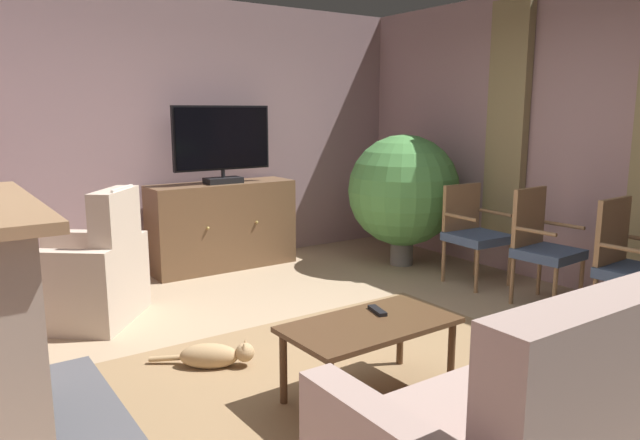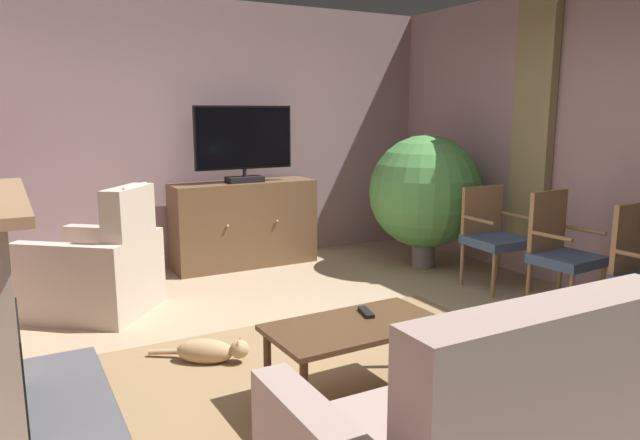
% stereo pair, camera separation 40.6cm
% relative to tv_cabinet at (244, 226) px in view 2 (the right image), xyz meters
% --- Properties ---
extents(ground_plane, '(5.64, 6.18, 0.04)m').
position_rel_tv_cabinet_xyz_m(ground_plane, '(-0.16, -2.49, -0.45)').
color(ground_plane, tan).
extents(wall_back, '(5.64, 0.10, 2.78)m').
position_rel_tv_cabinet_xyz_m(wall_back, '(-0.16, 0.35, 0.96)').
color(wall_back, gray).
rests_on(wall_back, ground_plane).
extents(wall_right_with_window, '(0.10, 6.18, 2.78)m').
position_rel_tv_cabinet_xyz_m(wall_right_with_window, '(2.41, -2.49, 0.96)').
color(wall_right_with_window, '#A6858B').
rests_on(wall_right_with_window, ground_plane).
extents(curtain_panel_far, '(0.10, 0.44, 2.33)m').
position_rel_tv_cabinet_xyz_m(curtain_panel_far, '(2.30, -1.75, 1.10)').
color(curtain_panel_far, '#8E7F56').
extents(rug_central, '(2.71, 1.94, 0.01)m').
position_rel_tv_cabinet_xyz_m(rug_central, '(-0.41, -2.74, -0.42)').
color(rug_central, '#8E704C').
rests_on(rug_central, ground_plane).
extents(tv_cabinet, '(1.52, 0.50, 0.90)m').
position_rel_tv_cabinet_xyz_m(tv_cabinet, '(0.00, 0.00, 0.00)').
color(tv_cabinet, '#4A3523').
rests_on(tv_cabinet, ground_plane).
extents(television, '(1.05, 0.20, 0.79)m').
position_rel_tv_cabinet_xyz_m(television, '(0.00, -0.05, 0.89)').
color(television, black).
rests_on(television, tv_cabinet).
extents(coffee_table, '(1.01, 0.56, 0.46)m').
position_rel_tv_cabinet_xyz_m(coffee_table, '(-0.55, -3.12, -0.02)').
color(coffee_table, '#4C331E').
rests_on(coffee_table, ground_plane).
extents(tv_remote, '(0.09, 0.18, 0.02)m').
position_rel_tv_cabinet_xyz_m(tv_remote, '(-0.41, -3.02, 0.04)').
color(tv_remote, black).
rests_on(tv_remote, coffee_table).
extents(armchair_facing_sofa, '(1.20, 1.19, 1.07)m').
position_rel_tv_cabinet_xyz_m(armchair_facing_sofa, '(-1.60, -0.84, -0.09)').
color(armchair_facing_sofa, '#C6B29E').
rests_on(armchair_facing_sofa, ground_plane).
extents(side_chair_mid_row, '(0.51, 0.48, 0.99)m').
position_rel_tv_cabinet_xyz_m(side_chair_mid_row, '(1.74, -2.62, 0.10)').
color(side_chair_mid_row, '#42567A').
rests_on(side_chair_mid_row, ground_plane).
extents(side_chair_nearest_door, '(0.52, 0.52, 0.94)m').
position_rel_tv_cabinet_xyz_m(side_chair_nearest_door, '(1.75, -1.85, 0.08)').
color(side_chair_nearest_door, '#42567A').
rests_on(side_chair_nearest_door, ground_plane).
extents(potted_plant_leafy_by_curtain, '(1.18, 1.18, 1.40)m').
position_rel_tv_cabinet_xyz_m(potted_plant_leafy_by_curtain, '(1.64, -0.98, 0.37)').
color(potted_plant_leafy_by_curtain, slate).
rests_on(potted_plant_leafy_by_curtain, ground_plane).
extents(cat, '(0.57, 0.46, 0.18)m').
position_rel_tv_cabinet_xyz_m(cat, '(-1.13, -2.25, -0.34)').
color(cat, tan).
rests_on(cat, ground_plane).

